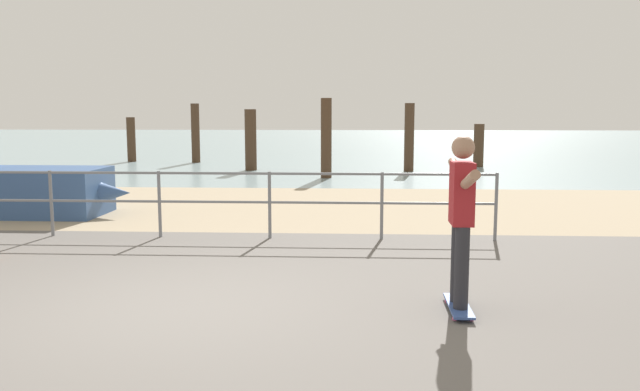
% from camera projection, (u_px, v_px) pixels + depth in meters
% --- Properties ---
extents(ground_plane, '(24.00, 10.00, 0.04)m').
position_uv_depth(ground_plane, '(127.00, 348.00, 5.32)').
color(ground_plane, '#605B56').
rests_on(ground_plane, ground).
extents(beach_strip, '(24.00, 6.00, 0.04)m').
position_uv_depth(beach_strip, '(262.00, 206.00, 13.24)').
color(beach_strip, tan).
rests_on(beach_strip, ground).
extents(sea_surface, '(72.00, 50.00, 0.04)m').
position_uv_depth(sea_surface, '(324.00, 142.00, 40.96)').
color(sea_surface, '#849EA3').
rests_on(sea_surface, ground).
extents(railing_fence, '(10.34, 0.05, 1.05)m').
position_uv_depth(railing_fence, '(159.00, 194.00, 9.84)').
color(railing_fence, slate).
rests_on(railing_fence, ground).
extents(skateboard, '(0.21, 0.80, 0.08)m').
position_uv_depth(skateboard, '(459.00, 306.00, 6.25)').
color(skateboard, '#334C8C').
rests_on(skateboard, ground).
extents(skateboarder, '(0.22, 1.45, 1.65)m').
position_uv_depth(skateboarder, '(461.00, 210.00, 6.12)').
color(skateboarder, '#26262B').
rests_on(skateboarder, skateboard).
extents(groyne_post_0, '(0.33, 0.33, 1.73)m').
position_uv_depth(groyne_post_0, '(131.00, 140.00, 24.59)').
color(groyne_post_0, '#422D1E').
rests_on(groyne_post_0, ground).
extents(groyne_post_1, '(0.32, 0.32, 2.25)m').
position_uv_depth(groyne_post_1, '(195.00, 133.00, 24.12)').
color(groyne_post_1, '#422D1E').
rests_on(groyne_post_1, ground).
extents(groyne_post_2, '(0.38, 0.38, 2.02)m').
position_uv_depth(groyne_post_2, '(251.00, 140.00, 21.01)').
color(groyne_post_2, '#422D1E').
rests_on(groyne_post_2, ground).
extents(groyne_post_3, '(0.32, 0.32, 2.34)m').
position_uv_depth(groyne_post_3, '(326.00, 139.00, 18.56)').
color(groyne_post_3, '#422D1E').
rests_on(groyne_post_3, ground).
extents(groyne_post_4, '(0.31, 0.31, 2.22)m').
position_uv_depth(groyne_post_4, '(409.00, 138.00, 20.56)').
color(groyne_post_4, '#422D1E').
rests_on(groyne_post_4, ground).
extents(groyne_post_5, '(0.35, 0.35, 1.52)m').
position_uv_depth(groyne_post_5, '(479.00, 146.00, 22.32)').
color(groyne_post_5, '#422D1E').
rests_on(groyne_post_5, ground).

